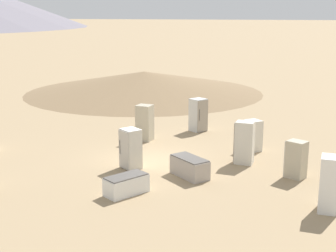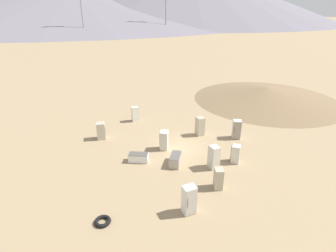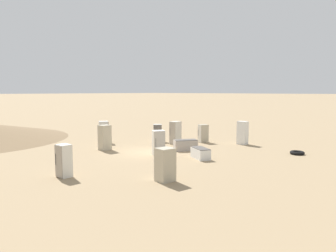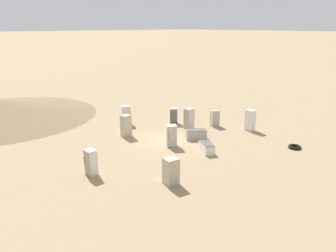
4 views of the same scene
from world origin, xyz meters
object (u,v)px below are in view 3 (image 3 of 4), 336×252
Objects in this scene: discarded_fridge_3 at (185,145)px; discarded_fridge_6 at (104,132)px; discarded_fridge_0 at (158,133)px; discarded_fridge_7 at (105,138)px; discarded_fridge_4 at (175,133)px; scrap_tire at (297,153)px; discarded_fridge_2 at (159,143)px; discarded_fridge_1 at (201,153)px; discarded_fridge_10 at (165,165)px; discarded_fridge_5 at (243,133)px; discarded_fridge_8 at (64,161)px; discarded_fridge_9 at (203,133)px.

discarded_fridge_6 is at bearing -130.50° from discarded_fridge_3.
discarded_fridge_0 is 5.42m from discarded_fridge_7.
discarded_fridge_4 is at bearing 133.62° from discarded_fridge_0.
scrap_tire is at bearing 145.68° from discarded_fridge_0.
discarded_fridge_2 is at bearing -57.92° from discarded_fridge_3.
discarded_fridge_1 is 0.96× the size of discarded_fridge_6.
discarded_fridge_10 is (-4.42, 6.81, 0.40)m from discarded_fridge_3.
scrap_tire is (-8.83, -2.33, -0.80)m from discarded_fridge_4.
discarded_fridge_5 is 1.13× the size of discarded_fridge_8.
discarded_fridge_1 is at bearing 148.80° from discarded_fridge_9.
discarded_fridge_8 reaches higher than discarded_fridge_1.
discarded_fridge_3 is at bearing 31.68° from scrap_tire.
discarded_fridge_0 is at bearing -102.66° from discarded_fridge_2.
discarded_fridge_5 is at bearing -93.75° from discarded_fridge_8.
discarded_fridge_0 is 7.62m from discarded_fridge_1.
discarded_fridge_0 is at bearing 59.46° from discarded_fridge_9.
discarded_fridge_6 is 10.76m from discarded_fridge_8.
discarded_fridge_8 is 14.95m from scrap_tire.
discarded_fridge_10 is (-8.83, 8.44, 0.06)m from discarded_fridge_0.
discarded_fridge_4 is (2.27, -4.23, 0.08)m from discarded_fridge_2.
discarded_fridge_7 is at bearing 35.62° from scrap_tire.
discarded_fridge_2 is 9.31m from scrap_tire.
discarded_fridge_7 is 1.11× the size of discarded_fridge_8.
discarded_fridge_0 is 0.81× the size of discarded_fridge_7.
discarded_fridge_7 is at bearing -50.17° from discarded_fridge_8.
discarded_fridge_2 is 7.07m from discarded_fridge_6.
discarded_fridge_10 is (-1.91, 5.28, 0.45)m from discarded_fridge_1.
discarded_fridge_9 is at bearing -137.57° from discarded_fridge_2.
discarded_fridge_3 is (2.51, -1.53, 0.05)m from discarded_fridge_1.
discarded_fridge_5 is at bearing -31.37° from discarded_fridge_7.
discarded_fridge_2 is 6.57m from discarded_fridge_9.
discarded_fridge_10 is (-2.84, 11.99, -0.13)m from discarded_fridge_5.
discarded_fridge_3 is at bearing 113.22° from discarded_fridge_0.
discarded_fridge_1 is 2.89m from discarded_fridge_2.
discarded_fridge_0 is at bearing -150.30° from discarded_fridge_5.
discarded_fridge_7 is at bearing -3.83° from discarded_fridge_6.
discarded_fridge_5 is 1.25× the size of discarded_fridge_9.
discarded_fridge_4 reaches higher than discarded_fridge_7.
discarded_fridge_10 reaches higher than discarded_fridge_3.
discarded_fridge_2 is 7.05m from discarded_fridge_8.
discarded_fridge_0 is at bearing -66.14° from discarded_fridge_8.
discarded_fridge_8 reaches higher than discarded_fridge_3.
discarded_fridge_7 is 1.22× the size of discarded_fridge_9.
discarded_fridge_8 is at bearing 102.77° from discarded_fridge_4.
discarded_fridge_6 is 1.20× the size of discarded_fridge_9.
scrap_tire is at bearing -155.84° from discarded_fridge_9.
discarded_fridge_4 is 5.77m from discarded_fridge_7.
discarded_fridge_6 is 14.79m from scrap_tire.
discarded_fridge_2 reaches higher than discarded_fridge_3.
discarded_fridge_8 is at bearing -139.25° from discarded_fridge_7.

